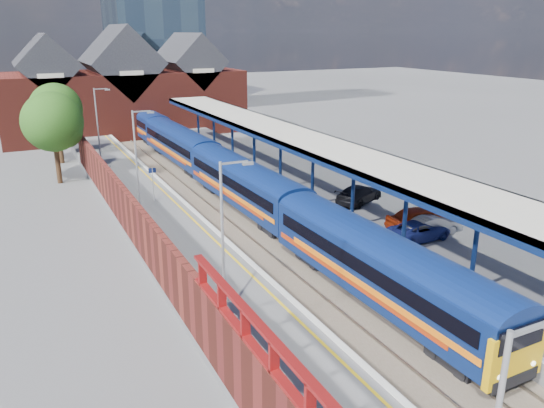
{
  "coord_description": "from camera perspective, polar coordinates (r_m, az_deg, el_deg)",
  "views": [
    {
      "loc": [
        -13.81,
        -13.38,
        12.97
      ],
      "look_at": [
        0.28,
        14.99,
        2.6
      ],
      "focal_mm": 35.0,
      "sensor_mm": 36.0,
      "label": 1
    }
  ],
  "objects": [
    {
      "name": "right_platform",
      "position": [
        40.77,
        4.08,
        0.27
      ],
      "size": [
        6.0,
        76.0,
        1.0
      ],
      "primitive_type": "cube",
      "color": "#565659",
      "rests_on": "ground"
    },
    {
      "name": "yellow_line",
      "position": [
        36.85,
        -9.11,
        -1.05
      ],
      "size": [
        0.14,
        76.0,
        0.01
      ],
      "primitive_type": "cube",
      "color": "yellow",
      "rests_on": "left_platform"
    },
    {
      "name": "platform_sign",
      "position": [
        39.75,
        -12.7,
        2.69
      ],
      "size": [
        0.55,
        0.08,
        2.5
      ],
      "color": "#A5A8AA",
      "rests_on": "left_platform"
    },
    {
      "name": "lamp_post_c",
      "position": [
        37.02,
        -14.23,
        5.13
      ],
      "size": [
        1.48,
        0.18,
        7.0
      ],
      "color": "#A5A8AA",
      "rests_on": "left_platform"
    },
    {
      "name": "rails",
      "position": [
        38.34,
        -3.7,
        -1.49
      ],
      "size": [
        4.51,
        76.0,
        0.14
      ],
      "color": "slate",
      "rests_on": "ground"
    },
    {
      "name": "parked_car_blue",
      "position": [
        32.99,
        15.5,
        -2.76
      ],
      "size": [
        4.28,
        2.16,
        1.16
      ],
      "primitive_type": "imported",
      "rotation": [
        0.0,
        0.0,
        1.63
      ],
      "color": "navy",
      "rests_on": "right_platform"
    },
    {
      "name": "parked_car_silver",
      "position": [
        33.94,
        16.76,
        -2.17
      ],
      "size": [
        3.95,
        1.47,
        1.29
      ],
      "primitive_type": "imported",
      "rotation": [
        0.0,
        0.0,
        1.55
      ],
      "color": "#999A9D",
      "rests_on": "right_platform"
    },
    {
      "name": "ground",
      "position": [
        47.33,
        -8.42,
        2.02
      ],
      "size": [
        240.0,
        240.0,
        0.0
      ],
      "primitive_type": "plane",
      "color": "#5B5B5E",
      "rests_on": "ground"
    },
    {
      "name": "parked_car_red",
      "position": [
        34.53,
        15.75,
        -1.51
      ],
      "size": [
        4.68,
        2.27,
        1.54
      ],
      "primitive_type": "imported",
      "rotation": [
        0.0,
        0.0,
        1.47
      ],
      "color": "#AA2D0E",
      "rests_on": "right_platform"
    },
    {
      "name": "coping_left",
      "position": [
        37.02,
        -8.23,
        -0.89
      ],
      "size": [
        0.3,
        76.0,
        0.05
      ],
      "primitive_type": "cube",
      "color": "silver",
      "rests_on": "left_platform"
    },
    {
      "name": "lamp_post_b",
      "position": [
        22.24,
        -5.03,
        -2.96
      ],
      "size": [
        1.48,
        0.18,
        7.0
      ],
      "color": "#A5A8AA",
      "rests_on": "left_platform"
    },
    {
      "name": "train",
      "position": [
        47.48,
        -6.91,
        4.79
      ],
      "size": [
        3.07,
        65.94,
        3.45
      ],
      "color": "navy",
      "rests_on": "ground"
    },
    {
      "name": "tree_far",
      "position": [
        57.96,
        -22.06,
        9.27
      ],
      "size": [
        5.2,
        5.2,
        8.1
      ],
      "color": "#382314",
      "rests_on": "ground"
    },
    {
      "name": "left_platform",
      "position": [
        36.58,
        -11.68,
        -2.19
      ],
      "size": [
        5.0,
        76.0,
        1.0
      ],
      "primitive_type": "cube",
      "color": "#565659",
      "rests_on": "ground"
    },
    {
      "name": "ballast_bed",
      "position": [
        38.37,
        -3.7,
        -1.62
      ],
      "size": [
        6.0,
        76.0,
        0.06
      ],
      "primitive_type": "cube",
      "color": "#473D33",
      "rests_on": "ground"
    },
    {
      "name": "brick_wall",
      "position": [
        29.45,
        -13.48,
        -3.32
      ],
      "size": [
        0.35,
        50.0,
        3.86
      ],
      "color": "maroon",
      "rests_on": "left_platform"
    },
    {
      "name": "canopy",
      "position": [
        40.98,
        2.21,
        7.26
      ],
      "size": [
        4.5,
        52.0,
        4.48
      ],
      "color": "#0D2151",
      "rests_on": "right_platform"
    },
    {
      "name": "parked_car_dark",
      "position": [
        39.19,
        9.34,
        1.09
      ],
      "size": [
        4.81,
        3.52,
        1.29
      ],
      "primitive_type": "imported",
      "rotation": [
        0.0,
        0.0,
        2.0
      ],
      "color": "black",
      "rests_on": "right_platform"
    },
    {
      "name": "station_building",
      "position": [
        73.09,
        -15.7,
        11.56
      ],
      "size": [
        30.0,
        12.12,
        13.78
      ],
      "color": "maroon",
      "rests_on": "ground"
    },
    {
      "name": "tree_near",
      "position": [
        49.99,
        -22.35,
        8.02
      ],
      "size": [
        5.2,
        5.2,
        8.1
      ],
      "color": "#382314",
      "rests_on": "ground"
    },
    {
      "name": "lamp_post_d",
      "position": [
        52.52,
        -18.15,
        8.5
      ],
      "size": [
        1.48,
        0.18,
        7.0
      ],
      "color": "#A5A8AA",
      "rests_on": "left_platform"
    },
    {
      "name": "coping_right",
      "position": [
        39.3,
        0.51,
        0.43
      ],
      "size": [
        0.3,
        76.0,
        0.05
      ],
      "primitive_type": "cube",
      "color": "silver",
      "rests_on": "right_platform"
    }
  ]
}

